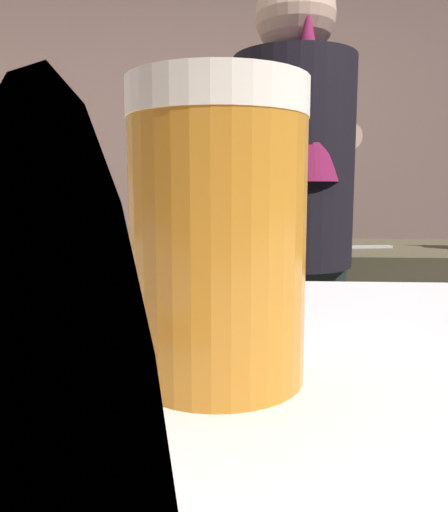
{
  "coord_description": "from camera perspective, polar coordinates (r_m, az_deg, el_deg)",
  "views": [
    {
      "loc": [
        0.17,
        -1.26,
        1.15
      ],
      "look_at": [
        0.14,
        -0.75,
        1.08
      ],
      "focal_mm": 35.26,
      "sensor_mm": 36.0,
      "label": 1
    }
  ],
  "objects": [
    {
      "name": "bartender",
      "position": [
        1.46,
        7.73,
        1.78
      ],
      "size": [
        0.49,
        0.55,
        1.72
      ],
      "rotation": [
        0.0,
        0.0,
        1.83
      ],
      "color": "#2B3631",
      "rests_on": "ground"
    },
    {
      "name": "bottle_vinegar",
      "position": [
        3.21,
        3.7,
        10.75
      ],
      "size": [
        0.05,
        0.05,
        0.2
      ],
      "color": "#D1C67E",
      "rests_on": "back_shelf"
    },
    {
      "name": "bottle_olive_oil",
      "position": [
        3.16,
        6.06,
        10.9
      ],
      "size": [
        0.07,
        0.07,
        0.22
      ],
      "color": "#3B608F",
      "rests_on": "back_shelf"
    },
    {
      "name": "pint_glass_near",
      "position": [
        0.23,
        -0.7,
        2.47
      ],
      "size": [
        0.08,
        0.08,
        0.14
      ],
      "color": "orange",
      "rests_on": "bar_counter"
    },
    {
      "name": "mixing_bowl",
      "position": [
        1.87,
        -3.55,
        1.87
      ],
      "size": [
        0.2,
        0.2,
        0.05
      ],
      "primitive_type": "cylinder",
      "color": "#CA5A2C",
      "rests_on": "prep_counter"
    },
    {
      "name": "prep_counter",
      "position": [
        2.03,
        8.18,
        -12.04
      ],
      "size": [
        2.1,
        0.6,
        0.93
      ],
      "primitive_type": "cube",
      "color": "#4B432E",
      "rests_on": "ground"
    },
    {
      "name": "back_shelf",
      "position": [
        3.23,
        3.47,
        -1.67
      ],
      "size": [
        0.9,
        0.36,
        1.24
      ],
      "primitive_type": "cube",
      "color": "#3D3A38",
      "rests_on": "ground"
    },
    {
      "name": "chefs_knife",
      "position": [
        1.9,
        15.12,
        1.0
      ],
      "size": [
        0.24,
        0.07,
        0.01
      ],
      "primitive_type": "cube",
      "rotation": [
        0.0,
        0.0,
        0.16
      ],
      "color": "silver",
      "rests_on": "prep_counter"
    },
    {
      "name": "wall_back",
      "position": [
        3.47,
        0.32,
        11.1
      ],
      "size": [
        5.2,
        0.1,
        2.7
      ],
      "primitive_type": "cube",
      "color": "gray",
      "rests_on": "ground"
    },
    {
      "name": "bottle_soy",
      "position": [
        3.13,
        -0.09,
        10.9
      ],
      "size": [
        0.06,
        0.06,
        0.21
      ],
      "color": "#D0CD82",
      "rests_on": "back_shelf"
    }
  ]
}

